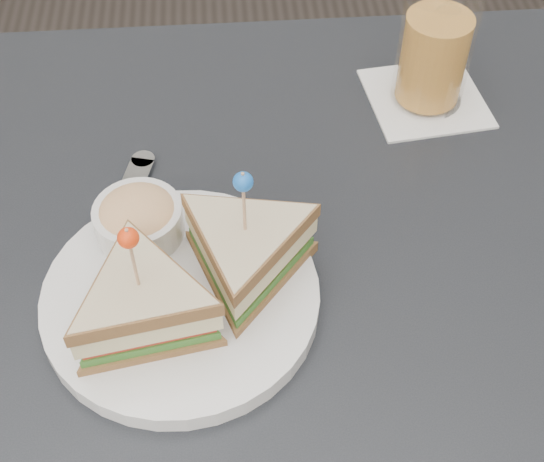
% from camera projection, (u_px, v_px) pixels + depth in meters
% --- Properties ---
extents(table, '(0.80, 0.80, 0.75)m').
position_uv_depth(table, '(263.00, 321.00, 0.75)').
color(table, black).
rests_on(table, ground).
extents(plate_meal, '(0.31, 0.31, 0.14)m').
position_uv_depth(plate_meal, '(186.00, 276.00, 0.64)').
color(plate_meal, white).
rests_on(plate_meal, table).
extents(cutlery_knife, '(0.08, 0.24, 0.01)m').
position_uv_depth(cutlery_knife, '(106.00, 250.00, 0.71)').
color(cutlery_knife, silver).
rests_on(cutlery_knife, table).
extents(drink_set, '(0.14, 0.14, 0.16)m').
position_uv_depth(drink_set, '(435.00, 47.00, 0.80)').
color(drink_set, white).
rests_on(drink_set, table).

